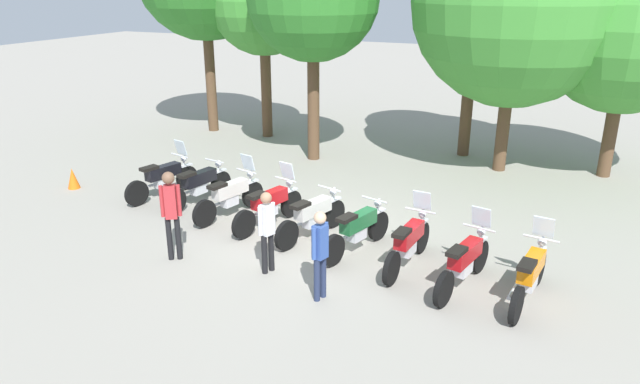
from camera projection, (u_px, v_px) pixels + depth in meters
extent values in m
plane|color=gray|center=(311.00, 239.00, 12.54)|extent=(80.00, 80.00, 0.00)
cylinder|color=black|center=(187.00, 178.00, 15.39)|extent=(0.26, 0.64, 0.64)
cylinder|color=black|center=(137.00, 193.00, 14.26)|extent=(0.26, 0.64, 0.64)
cube|color=silver|center=(186.00, 165.00, 15.28)|extent=(0.21, 0.38, 0.04)
cube|color=black|center=(163.00, 172.00, 14.74)|extent=(0.50, 0.98, 0.30)
cube|color=silver|center=(163.00, 182.00, 14.80)|extent=(0.32, 0.44, 0.24)
cube|color=black|center=(149.00, 168.00, 14.38)|extent=(0.34, 0.49, 0.08)
cylinder|color=silver|center=(183.00, 167.00, 15.22)|extent=(0.11, 0.23, 0.64)
cylinder|color=silver|center=(179.00, 155.00, 15.04)|extent=(0.61, 0.19, 0.04)
sphere|color=silver|center=(184.00, 159.00, 15.17)|extent=(0.20, 0.20, 0.16)
cylinder|color=silver|center=(149.00, 186.00, 14.69)|extent=(0.25, 0.69, 0.07)
cube|color=silver|center=(181.00, 147.00, 15.01)|extent=(0.38, 0.22, 0.39)
cylinder|color=black|center=(221.00, 183.00, 14.96)|extent=(0.22, 0.65, 0.64)
cylinder|color=black|center=(175.00, 201.00, 13.77)|extent=(0.22, 0.65, 0.64)
cube|color=silver|center=(220.00, 171.00, 14.85)|extent=(0.19, 0.38, 0.04)
cube|color=black|center=(199.00, 178.00, 14.28)|extent=(0.44, 0.98, 0.30)
cube|color=silver|center=(199.00, 189.00, 14.34)|extent=(0.29, 0.43, 0.24)
cube|color=black|center=(187.00, 175.00, 13.91)|extent=(0.32, 0.48, 0.08)
cylinder|color=silver|center=(218.00, 173.00, 14.78)|extent=(0.09, 0.23, 0.64)
cylinder|color=silver|center=(214.00, 161.00, 14.60)|extent=(0.62, 0.15, 0.04)
sphere|color=silver|center=(218.00, 164.00, 14.74)|extent=(0.19, 0.19, 0.16)
cylinder|color=silver|center=(185.00, 193.00, 14.21)|extent=(0.20, 0.70, 0.07)
cylinder|color=black|center=(253.00, 194.00, 14.18)|extent=(0.25, 0.65, 0.64)
cylinder|color=black|center=(205.00, 214.00, 13.03)|extent=(0.25, 0.65, 0.64)
cube|color=silver|center=(252.00, 181.00, 14.07)|extent=(0.20, 0.38, 0.04)
cube|color=silver|center=(230.00, 189.00, 13.52)|extent=(0.48, 0.98, 0.30)
cube|color=silver|center=(229.00, 200.00, 13.58)|extent=(0.31, 0.44, 0.24)
cube|color=black|center=(217.00, 186.00, 13.16)|extent=(0.34, 0.48, 0.08)
cylinder|color=silver|center=(250.00, 183.00, 14.01)|extent=(0.10, 0.23, 0.64)
cylinder|color=silver|center=(246.00, 171.00, 13.83)|extent=(0.61, 0.18, 0.04)
sphere|color=silver|center=(250.00, 174.00, 13.96)|extent=(0.19, 0.19, 0.16)
cylinder|color=silver|center=(215.00, 205.00, 13.47)|extent=(0.24, 0.70, 0.07)
cube|color=silver|center=(248.00, 162.00, 13.80)|extent=(0.38, 0.21, 0.39)
cylinder|color=black|center=(291.00, 204.00, 13.60)|extent=(0.26, 0.64, 0.64)
cylinder|color=black|center=(244.00, 224.00, 12.46)|extent=(0.26, 0.64, 0.64)
cube|color=silver|center=(291.00, 190.00, 13.49)|extent=(0.21, 0.38, 0.04)
cube|color=red|center=(270.00, 198.00, 12.95)|extent=(0.49, 0.98, 0.30)
cube|color=silver|center=(268.00, 210.00, 13.00)|extent=(0.31, 0.44, 0.24)
cube|color=black|center=(257.00, 195.00, 12.59)|extent=(0.34, 0.49, 0.08)
cylinder|color=silver|center=(288.00, 192.00, 13.43)|extent=(0.11, 0.23, 0.64)
cylinder|color=silver|center=(286.00, 179.00, 13.25)|extent=(0.61, 0.19, 0.04)
sphere|color=silver|center=(289.00, 183.00, 13.38)|extent=(0.19, 0.19, 0.16)
cylinder|color=silver|center=(254.00, 215.00, 12.90)|extent=(0.24, 0.70, 0.07)
cube|color=silver|center=(287.00, 170.00, 13.22)|extent=(0.38, 0.22, 0.39)
cylinder|color=black|center=(334.00, 214.00, 13.03)|extent=(0.28, 0.64, 0.64)
cylinder|color=black|center=(287.00, 235.00, 11.92)|extent=(0.28, 0.64, 0.64)
cube|color=silver|center=(334.00, 199.00, 12.91)|extent=(0.22, 0.38, 0.04)
cube|color=silver|center=(313.00, 208.00, 12.39)|extent=(0.52, 0.98, 0.30)
cube|color=silver|center=(312.00, 221.00, 12.45)|extent=(0.33, 0.45, 0.24)
cube|color=black|center=(300.00, 205.00, 12.04)|extent=(0.36, 0.49, 0.08)
cylinder|color=silver|center=(332.00, 202.00, 12.86)|extent=(0.11, 0.23, 0.64)
cylinder|color=silver|center=(329.00, 188.00, 12.68)|extent=(0.60, 0.21, 0.04)
sphere|color=silver|center=(333.00, 192.00, 12.81)|extent=(0.20, 0.20, 0.16)
cylinder|color=silver|center=(297.00, 226.00, 12.35)|extent=(0.27, 0.69, 0.07)
cylinder|color=black|center=(378.00, 226.00, 12.39)|extent=(0.27, 0.64, 0.64)
cylinder|color=black|center=(333.00, 250.00, 11.27)|extent=(0.27, 0.64, 0.64)
cube|color=silver|center=(379.00, 211.00, 12.27)|extent=(0.21, 0.38, 0.04)
cube|color=#1E6033|center=(359.00, 221.00, 11.75)|extent=(0.51, 0.98, 0.30)
cube|color=silver|center=(357.00, 234.00, 11.80)|extent=(0.32, 0.45, 0.24)
cube|color=black|center=(347.00, 218.00, 11.39)|extent=(0.35, 0.49, 0.08)
cylinder|color=silver|center=(376.00, 213.00, 12.22)|extent=(0.11, 0.23, 0.64)
cylinder|color=silver|center=(374.00, 200.00, 12.04)|extent=(0.61, 0.20, 0.04)
sphere|color=silver|center=(378.00, 203.00, 12.17)|extent=(0.20, 0.20, 0.16)
cylinder|color=silver|center=(341.00, 239.00, 11.70)|extent=(0.26, 0.69, 0.07)
cylinder|color=black|center=(422.00, 237.00, 11.83)|extent=(0.17, 0.65, 0.64)
cylinder|color=black|center=(392.00, 268.00, 10.57)|extent=(0.17, 0.65, 0.64)
cube|color=silver|center=(423.00, 222.00, 11.71)|extent=(0.16, 0.37, 0.04)
cube|color=red|center=(409.00, 234.00, 11.12)|extent=(0.36, 0.97, 0.30)
cube|color=silver|center=(408.00, 248.00, 11.17)|extent=(0.26, 0.42, 0.24)
cube|color=black|center=(402.00, 233.00, 10.73)|extent=(0.28, 0.46, 0.08)
cylinder|color=silver|center=(421.00, 225.00, 11.65)|extent=(0.07, 0.23, 0.64)
cylinder|color=silver|center=(420.00, 211.00, 11.46)|extent=(0.62, 0.10, 0.04)
sphere|color=silver|center=(422.00, 214.00, 11.61)|extent=(0.18, 0.18, 0.16)
cylinder|color=silver|center=(394.00, 255.00, 11.02)|extent=(0.14, 0.70, 0.07)
cube|color=silver|center=(422.00, 200.00, 11.44)|extent=(0.37, 0.17, 0.39)
cylinder|color=black|center=(480.00, 256.00, 11.03)|extent=(0.24, 0.65, 0.64)
cylinder|color=black|center=(444.00, 289.00, 9.86)|extent=(0.24, 0.65, 0.64)
cube|color=silver|center=(481.00, 240.00, 10.91)|extent=(0.20, 0.38, 0.04)
cube|color=red|center=(465.00, 253.00, 10.36)|extent=(0.47, 0.98, 0.30)
cube|color=silver|center=(463.00, 268.00, 10.42)|extent=(0.30, 0.44, 0.24)
cube|color=black|center=(457.00, 251.00, 10.00)|extent=(0.33, 0.48, 0.08)
cylinder|color=silver|center=(479.00, 243.00, 10.85)|extent=(0.10, 0.23, 0.64)
cylinder|color=silver|center=(479.00, 228.00, 10.67)|extent=(0.61, 0.18, 0.04)
sphere|color=silver|center=(481.00, 232.00, 10.81)|extent=(0.19, 0.19, 0.16)
cylinder|color=silver|center=(447.00, 275.00, 10.30)|extent=(0.23, 0.70, 0.07)
cube|color=silver|center=(481.00, 217.00, 10.64)|extent=(0.38, 0.21, 0.39)
cylinder|color=black|center=(539.00, 268.00, 10.60)|extent=(0.19, 0.65, 0.64)
cylinder|color=black|center=(516.00, 305.00, 9.37)|extent=(0.19, 0.65, 0.64)
cube|color=silver|center=(541.00, 251.00, 10.48)|extent=(0.17, 0.37, 0.04)
cube|color=orange|center=(532.00, 266.00, 9.90)|extent=(0.40, 0.98, 0.30)
cube|color=silver|center=(529.00, 281.00, 9.96)|extent=(0.28, 0.43, 0.24)
cube|color=black|center=(527.00, 265.00, 9.52)|extent=(0.30, 0.47, 0.08)
cylinder|color=silver|center=(540.00, 254.00, 10.42)|extent=(0.08, 0.23, 0.64)
cylinder|color=silver|center=(541.00, 238.00, 10.23)|extent=(0.62, 0.13, 0.04)
sphere|color=silver|center=(542.00, 242.00, 10.38)|extent=(0.18, 0.18, 0.16)
cylinder|color=silver|center=(514.00, 289.00, 9.82)|extent=(0.17, 0.70, 0.07)
cube|color=silver|center=(544.00, 227.00, 10.21)|extent=(0.38, 0.18, 0.39)
cylinder|color=black|center=(178.00, 238.00, 11.50)|extent=(0.15, 0.15, 0.89)
cylinder|color=black|center=(170.00, 239.00, 11.47)|extent=(0.15, 0.15, 0.89)
cube|color=#B22D33|center=(170.00, 202.00, 11.22)|extent=(0.29, 0.29, 0.67)
cylinder|color=#B22D33|center=(179.00, 200.00, 11.24)|extent=(0.11, 0.11, 0.63)
cylinder|color=#B22D33|center=(162.00, 201.00, 11.19)|extent=(0.11, 0.11, 0.63)
sphere|color=brown|center=(168.00, 178.00, 11.05)|extent=(0.33, 0.33, 0.24)
cylinder|color=black|center=(264.00, 254.00, 10.95)|extent=(0.14, 0.14, 0.78)
cylinder|color=black|center=(271.00, 252.00, 11.06)|extent=(0.14, 0.14, 0.78)
cube|color=silver|center=(267.00, 220.00, 10.77)|extent=(0.26, 0.28, 0.59)
cylinder|color=silver|center=(260.00, 221.00, 10.65)|extent=(0.10, 0.10, 0.56)
cylinder|color=silver|center=(273.00, 216.00, 10.87)|extent=(0.10, 0.10, 0.56)
sphere|color=#A87A5B|center=(266.00, 198.00, 10.62)|extent=(0.27, 0.27, 0.21)
cylinder|color=#232D4C|center=(317.00, 280.00, 10.00)|extent=(0.14, 0.14, 0.79)
cylinder|color=#232D4C|center=(323.00, 276.00, 10.12)|extent=(0.14, 0.14, 0.79)
cube|color=#33519E|center=(320.00, 242.00, 9.82)|extent=(0.25, 0.27, 0.60)
cylinder|color=#33519E|center=(314.00, 244.00, 9.70)|extent=(0.10, 0.10, 0.57)
cylinder|color=#33519E|center=(326.00, 238.00, 9.93)|extent=(0.10, 0.10, 0.57)
sphere|color=#DBAD89|center=(320.00, 218.00, 9.67)|extent=(0.26, 0.26, 0.22)
cylinder|color=brown|center=(210.00, 77.00, 20.85)|extent=(0.36, 0.36, 3.90)
cylinder|color=brown|center=(266.00, 89.00, 20.16)|extent=(0.36, 0.36, 3.34)
sphere|color=#3D8E33|center=(263.00, 0.00, 19.15)|extent=(3.60, 3.60, 3.60)
cylinder|color=brown|center=(313.00, 102.00, 17.52)|extent=(0.36, 0.36, 3.52)
cylinder|color=brown|center=(468.00, 93.00, 17.85)|extent=(0.36, 0.36, 3.95)
cylinder|color=brown|center=(503.00, 124.00, 16.60)|extent=(0.36, 0.36, 2.72)
sphere|color=#3D8E33|center=(517.00, 2.00, 15.46)|extent=(5.59, 5.59, 5.59)
cylinder|color=brown|center=(610.00, 133.00, 16.11)|extent=(0.36, 0.36, 2.51)
sphere|color=#3D8E33|center=(629.00, 26.00, 15.13)|extent=(4.56, 4.56, 4.56)
cone|color=orange|center=(73.00, 178.00, 15.47)|extent=(0.32, 0.32, 0.55)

